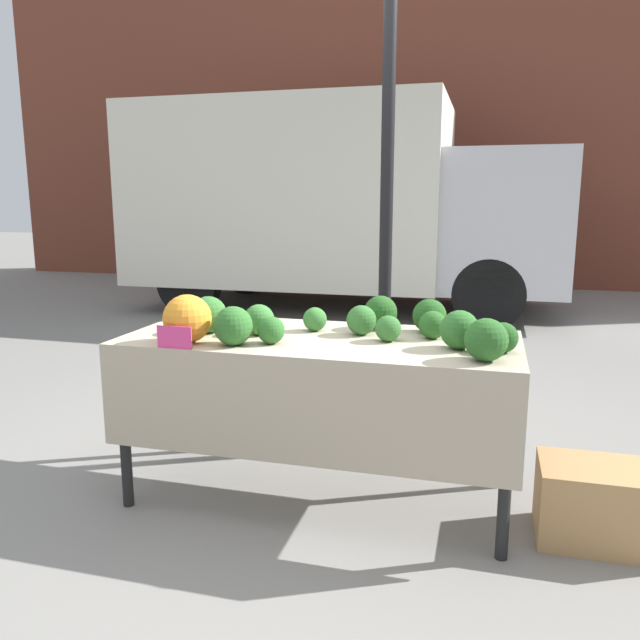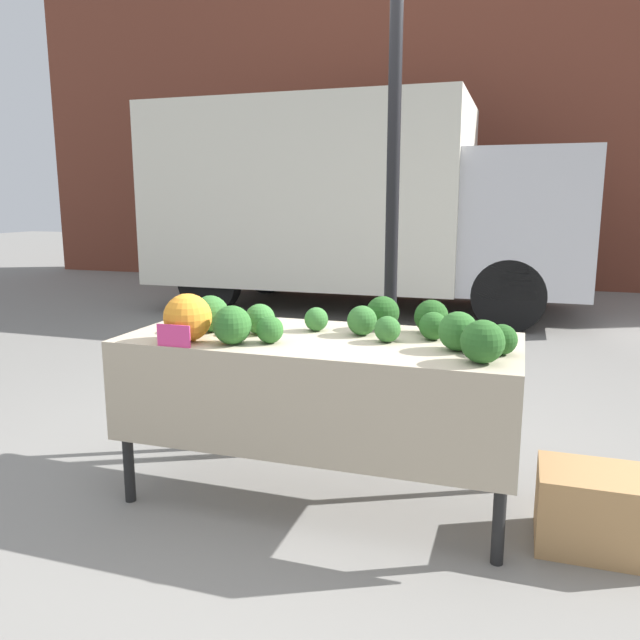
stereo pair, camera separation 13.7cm
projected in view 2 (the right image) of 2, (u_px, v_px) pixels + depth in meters
ground_plane at (320, 495)px, 3.01m from camera, size 40.00×40.00×0.00m
building_facade at (475, 117)px, 10.04m from camera, size 16.00×0.60×5.39m
tent_pole at (392, 214)px, 3.34m from camera, size 0.07×0.07×2.65m
parked_truck at (352, 201)px, 7.95m from camera, size 5.27×2.27×2.56m
market_table at (316, 362)px, 2.82m from camera, size 1.79×0.78×0.78m
orange_cauliflower at (188, 317)px, 2.76m from camera, size 0.21×0.21×0.21m
romanesco_head at (226, 316)px, 3.10m from camera, size 0.12×0.12×0.10m
broccoli_head_0 at (260, 319)px, 2.91m from camera, size 0.14×0.14×0.14m
broccoli_head_1 at (270, 330)px, 2.73m from camera, size 0.12×0.12×0.12m
broccoli_head_2 at (383, 313)px, 3.02m from camera, size 0.16×0.16×0.16m
broccoli_head_3 at (211, 314)px, 2.96m from camera, size 0.17×0.17×0.17m
broccoli_head_4 at (483, 342)px, 2.39m from camera, size 0.17×0.17×0.17m
broccoli_head_5 at (458, 331)px, 2.59m from camera, size 0.17×0.17×0.17m
broccoli_head_6 at (232, 325)px, 2.70m from camera, size 0.17×0.17×0.17m
broccoli_head_7 at (433, 326)px, 2.79m from camera, size 0.13×0.13×0.13m
broccoli_head_8 at (316, 319)px, 2.98m from camera, size 0.11×0.11×0.11m
broccoli_head_9 at (431, 317)px, 2.92m from camera, size 0.16×0.16×0.16m
broccoli_head_10 at (362, 321)px, 2.89m from camera, size 0.14×0.14×0.14m
broccoli_head_11 at (387, 329)px, 2.75m from camera, size 0.12×0.12×0.12m
broccoli_head_12 at (502, 340)px, 2.53m from camera, size 0.13×0.13×0.13m
price_sign at (174, 336)px, 2.66m from camera, size 0.16×0.01×0.10m
produce_crate at (602, 511)px, 2.53m from camera, size 0.51×0.34×0.32m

